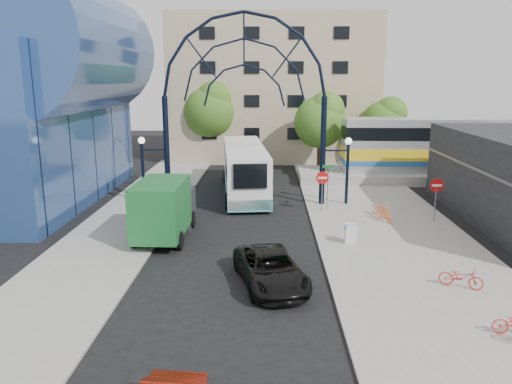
{
  "coord_description": "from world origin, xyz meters",
  "views": [
    {
      "loc": [
        1.5,
        -17.6,
        8.16
      ],
      "look_at": [
        0.93,
        6.0,
        2.71
      ],
      "focal_mm": 35.0,
      "sensor_mm": 36.0,
      "label": 1
    }
  ],
  "objects_px": {
    "tree_north_a": "(322,119)",
    "tree_north_c": "(386,121)",
    "train_car": "(502,145)",
    "green_truck": "(165,208)",
    "do_not_enter_sign": "(436,190)",
    "street_name_sign": "(328,177)",
    "bike_far_a": "(461,277)",
    "city_bus": "(245,168)",
    "bike_near_a": "(380,209)",
    "stop_sign": "(322,182)",
    "tree_north_b": "(211,108)",
    "sandwich_board": "(351,231)",
    "gateway_arch": "(244,70)",
    "bike_near_b": "(384,213)",
    "black_suv": "(271,269)"
  },
  "relations": [
    {
      "from": "tree_north_a",
      "to": "tree_north_c",
      "type": "relative_size",
      "value": 1.08
    },
    {
      "from": "train_car",
      "to": "green_truck",
      "type": "height_order",
      "value": "train_car"
    },
    {
      "from": "do_not_enter_sign",
      "to": "tree_north_a",
      "type": "relative_size",
      "value": 0.35
    },
    {
      "from": "street_name_sign",
      "to": "train_car",
      "type": "bearing_deg",
      "value": 32.42
    },
    {
      "from": "green_truck",
      "to": "bike_far_a",
      "type": "xyz_separation_m",
      "value": [
        12.86,
        -6.42,
        -1.0
      ]
    },
    {
      "from": "city_bus",
      "to": "bike_near_a",
      "type": "height_order",
      "value": "city_bus"
    },
    {
      "from": "stop_sign",
      "to": "bike_near_a",
      "type": "bearing_deg",
      "value": -15.44
    },
    {
      "from": "tree_north_c",
      "to": "do_not_enter_sign",
      "type": "bearing_deg",
      "value": -93.58
    },
    {
      "from": "do_not_enter_sign",
      "to": "tree_north_b",
      "type": "relative_size",
      "value": 0.31
    },
    {
      "from": "sandwich_board",
      "to": "tree_north_c",
      "type": "distance_m",
      "value": 23.17
    },
    {
      "from": "street_name_sign",
      "to": "bike_far_a",
      "type": "distance_m",
      "value": 12.55
    },
    {
      "from": "sandwich_board",
      "to": "tree_north_a",
      "type": "bearing_deg",
      "value": 88.5
    },
    {
      "from": "gateway_arch",
      "to": "stop_sign",
      "type": "relative_size",
      "value": 5.46
    },
    {
      "from": "tree_north_a",
      "to": "bike_near_a",
      "type": "distance_m",
      "value": 15.53
    },
    {
      "from": "city_bus",
      "to": "bike_far_a",
      "type": "distance_m",
      "value": 19.11
    },
    {
      "from": "tree_north_b",
      "to": "bike_near_b",
      "type": "height_order",
      "value": "tree_north_b"
    },
    {
      "from": "tree_north_a",
      "to": "do_not_enter_sign",
      "type": "bearing_deg",
      "value": -72.97
    },
    {
      "from": "tree_north_b",
      "to": "tree_north_c",
      "type": "relative_size",
      "value": 1.23
    },
    {
      "from": "gateway_arch",
      "to": "green_truck",
      "type": "bearing_deg",
      "value": -119.17
    },
    {
      "from": "tree_north_a",
      "to": "bike_near_b",
      "type": "xyz_separation_m",
      "value": [
        2.05,
        -15.9,
        -4.02
      ]
    },
    {
      "from": "tree_north_a",
      "to": "tree_north_c",
      "type": "distance_m",
      "value": 6.33
    },
    {
      "from": "do_not_enter_sign",
      "to": "tree_north_b",
      "type": "bearing_deg",
      "value": 126.74
    },
    {
      "from": "stop_sign",
      "to": "bike_near_a",
      "type": "distance_m",
      "value": 3.77
    },
    {
      "from": "tree_north_b",
      "to": "city_bus",
      "type": "xyz_separation_m",
      "value": [
        3.71,
        -12.47,
        -3.49
      ]
    },
    {
      "from": "city_bus",
      "to": "bike_near_b",
      "type": "xyz_separation_m",
      "value": [
        8.34,
        -7.42,
        -1.19
      ]
    },
    {
      "from": "do_not_enter_sign",
      "to": "bike_near_b",
      "type": "xyz_separation_m",
      "value": [
        -2.83,
        0.03,
        -1.39
      ]
    },
    {
      "from": "do_not_enter_sign",
      "to": "sandwich_board",
      "type": "distance_m",
      "value": 6.85
    },
    {
      "from": "stop_sign",
      "to": "city_bus",
      "type": "bearing_deg",
      "value": 132.33
    },
    {
      "from": "tree_north_c",
      "to": "green_truck",
      "type": "distance_m",
      "value": 26.29
    },
    {
      "from": "gateway_arch",
      "to": "tree_north_a",
      "type": "distance_m",
      "value": 13.98
    },
    {
      "from": "green_truck",
      "to": "bike_near_b",
      "type": "relative_size",
      "value": 3.98
    },
    {
      "from": "street_name_sign",
      "to": "tree_north_b",
      "type": "relative_size",
      "value": 0.35
    },
    {
      "from": "tree_north_c",
      "to": "city_bus",
      "type": "distance_m",
      "value": 16.34
    },
    {
      "from": "tree_north_c",
      "to": "city_bus",
      "type": "xyz_separation_m",
      "value": [
        -12.29,
        -10.47,
        -2.5
      ]
    },
    {
      "from": "gateway_arch",
      "to": "green_truck",
      "type": "height_order",
      "value": "gateway_arch"
    },
    {
      "from": "green_truck",
      "to": "city_bus",
      "type": "bearing_deg",
      "value": 71.42
    },
    {
      "from": "street_name_sign",
      "to": "city_bus",
      "type": "bearing_deg",
      "value": 137.89
    },
    {
      "from": "gateway_arch",
      "to": "bike_far_a",
      "type": "distance_m",
      "value": 17.92
    },
    {
      "from": "do_not_enter_sign",
      "to": "bike_near_b",
      "type": "relative_size",
      "value": 1.59
    },
    {
      "from": "do_not_enter_sign",
      "to": "tree_north_c",
      "type": "bearing_deg",
      "value": 86.42
    },
    {
      "from": "stop_sign",
      "to": "black_suv",
      "type": "relative_size",
      "value": 0.5
    },
    {
      "from": "stop_sign",
      "to": "bike_near_a",
      "type": "xyz_separation_m",
      "value": [
        3.37,
        -0.93,
        -1.43
      ]
    },
    {
      "from": "tree_north_a",
      "to": "bike_near_a",
      "type": "xyz_separation_m",
      "value": [
        2.04,
        -14.86,
        -4.05
      ]
    },
    {
      "from": "city_bus",
      "to": "green_truck",
      "type": "distance_m",
      "value": 10.9
    },
    {
      "from": "bike_near_a",
      "to": "bike_near_b",
      "type": "relative_size",
      "value": 1.07
    },
    {
      "from": "stop_sign",
      "to": "tree_north_c",
      "type": "xyz_separation_m",
      "value": [
        7.32,
        15.93,
        2.28
      ]
    },
    {
      "from": "tree_north_a",
      "to": "bike_near_a",
      "type": "relative_size",
      "value": 4.18
    },
    {
      "from": "green_truck",
      "to": "bike_near_a",
      "type": "xyz_separation_m",
      "value": [
        11.97,
        3.88,
        -1.0
      ]
    },
    {
      "from": "bike_near_b",
      "to": "tree_north_a",
      "type": "bearing_deg",
      "value": 77.61
    },
    {
      "from": "tree_north_c",
      "to": "bike_near_b",
      "type": "xyz_separation_m",
      "value": [
        -3.95,
        -17.9,
        -3.69
      ]
    }
  ]
}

